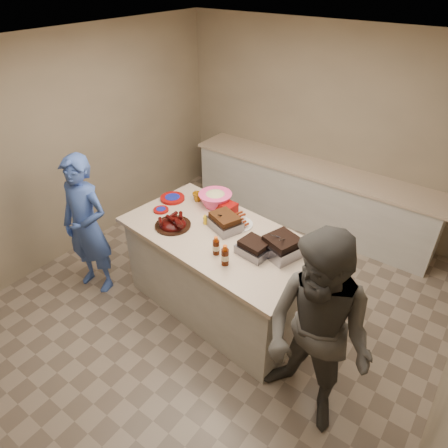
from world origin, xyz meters
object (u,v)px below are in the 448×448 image
Objects in this scene: mustard_bottle at (205,224)px; plastic_cup at (198,201)px; rib_platter at (173,226)px; bbq_bottle_a at (216,254)px; guest_gray at (303,408)px; island at (221,305)px; guest_blue at (100,283)px; bbq_bottle_b at (225,264)px; coleslaw_bowl at (215,205)px; roasting_pan at (281,254)px.

mustard_bottle reaches higher than plastic_cup.
rib_platter is 3.37× the size of plastic_cup.
guest_gray is at bearing -14.45° from bbq_bottle_a.
guest_blue is at bearing -151.11° from island.
guest_blue is (-1.72, -0.23, -0.98)m from bbq_bottle_b.
rib_platter is 0.82m from bbq_bottle_b.
guest_gray is at bearing -9.46° from guest_blue.
guest_gray is (1.72, -1.00, -0.98)m from coleslaw_bowl.
coleslaw_bowl reaches higher than mustard_bottle.
roasting_pan is (1.14, 0.25, 0.00)m from rib_platter.
coleslaw_bowl is 0.20× the size of guest_gray.
bbq_bottle_b reaches higher than rib_platter.
bbq_bottle_a is 0.17m from bbq_bottle_b.
coleslaw_bowl is at bearing -179.81° from roasting_pan.
bbq_bottle_b reaches higher than plastic_cup.
bbq_bottle_b reaches higher than mustard_bottle.
rib_platter is (-0.49, -0.17, 0.98)m from island.
bbq_bottle_a is 1.57m from guest_gray.
bbq_bottle_b is at bearing -109.48° from roasting_pan.
guest_blue is at bearing -155.92° from rib_platter.
guest_blue is (-1.42, -0.59, 0.00)m from island.
island is at bearing 12.98° from guest_blue.
bbq_bottle_a reaches higher than roasting_pan.
guest_blue is 0.90× the size of guest_gray.
bbq_bottle_b reaches higher than guest_gray.
rib_platter is at bearing -149.13° from roasting_pan.
plastic_cup reaches higher than guest_blue.
bbq_bottle_b is at bearing -47.86° from coleslaw_bowl.
island is 6.45× the size of roasting_pan.
island is 1.14m from coleslaw_bowl.
bbq_bottle_a reaches higher than guest_blue.
island is at bearing 118.36° from bbq_bottle_a.
plastic_cup is 0.06× the size of guest_gray.
bbq_bottle_a is at bearing 178.16° from guest_gray.
island is 1.45m from guest_gray.
bbq_bottle_b reaches higher than guest_blue.
guest_gray is (1.02, -0.23, -0.98)m from bbq_bottle_b.
roasting_pan is 1.30m from plastic_cup.
bbq_bottle_a is at bearing -125.63° from roasting_pan.
plastic_cup is (-0.77, 0.66, 0.00)m from bbq_bottle_a.
mustard_bottle is 0.07× the size of guest_gray.
roasting_pan is (0.64, 0.08, 0.98)m from island.
coleslaw_bowl is 1.96× the size of bbq_bottle_a.
guest_gray is at bearing -30.19° from coleslaw_bowl.
guest_gray is (1.58, -0.64, -0.98)m from mustard_bottle.
guest_gray is at bearing -26.27° from plastic_cup.
rib_platter is 0.20× the size of guest_gray.
roasting_pan is 0.17× the size of guest_gray.
mustard_bottle is at bearing -68.44° from coleslaw_bowl.
bbq_bottle_b is 1.69× the size of mustard_bottle.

